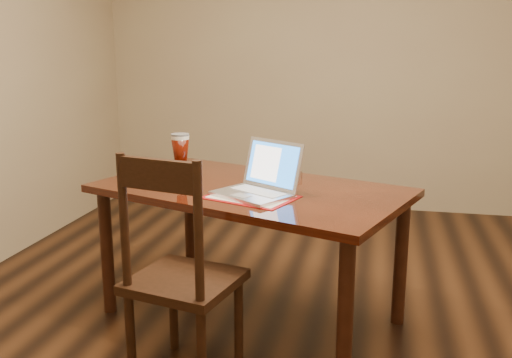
# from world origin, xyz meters

# --- Properties ---
(ground) EXTENTS (5.00, 5.00, 0.00)m
(ground) POSITION_xyz_m (0.00, 0.00, 0.00)
(ground) COLOR black
(ground) RESTS_ON ground
(dining_table) EXTENTS (1.80, 1.38, 1.02)m
(dining_table) POSITION_xyz_m (-0.37, 0.13, 0.67)
(dining_table) COLOR #441509
(dining_table) RESTS_ON ground
(dining_chair) EXTENTS (0.53, 0.51, 1.05)m
(dining_chair) POSITION_xyz_m (-0.53, -0.52, 0.49)
(dining_chair) COLOR black
(dining_chair) RESTS_ON ground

